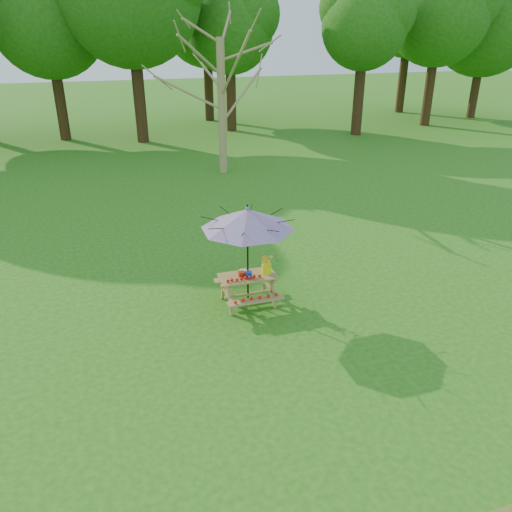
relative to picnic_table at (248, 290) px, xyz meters
name	(u,v)px	position (x,y,z in m)	size (l,w,h in m)	color
ground	(183,448)	(-2.12, -3.68, -0.33)	(120.00, 120.00, 0.00)	#256713
picnic_table	(248,290)	(0.00, 0.00, 0.00)	(1.20, 1.32, 0.67)	olive
patio_umbrella	(247,219)	(0.00, 0.00, 1.62)	(2.55, 2.55, 2.25)	black
produce_bins	(245,274)	(-0.06, 0.01, 0.40)	(0.26, 0.37, 0.13)	#A8270D
tomatoes_row	(244,279)	(-0.15, -0.18, 0.38)	(0.77, 0.13, 0.07)	red
flower_bucket	(267,263)	(0.42, 0.00, 0.58)	(0.28, 0.24, 0.45)	#F3F90D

